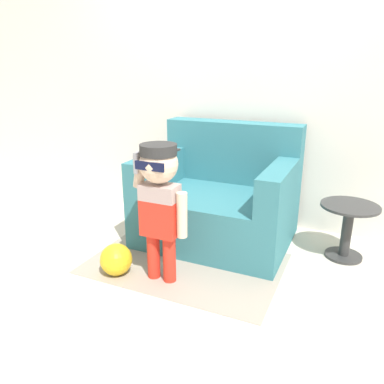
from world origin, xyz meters
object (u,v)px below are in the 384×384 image
person_child (160,193)px  side_table (347,226)px  toy_ball (116,259)px  armchair (220,199)px

person_child → side_table: 1.41m
side_table → toy_ball: (-1.39, -0.90, -0.14)m
armchair → person_child: size_ratio=1.26×
person_child → side_table: (1.08, 0.83, -0.36)m
armchair → toy_ball: armchair is taller
armchair → side_table: armchair is taller
armchair → toy_ball: 0.98m
armchair → person_child: armchair is taller
side_table → toy_ball: side_table is taller
person_child → side_table: bearing=37.5°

